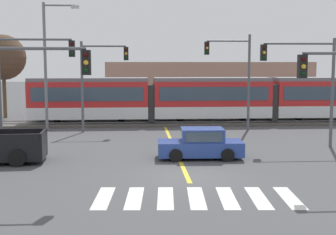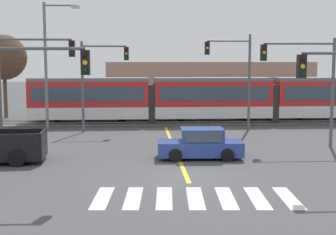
{
  "view_description": "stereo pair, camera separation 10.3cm",
  "coord_description": "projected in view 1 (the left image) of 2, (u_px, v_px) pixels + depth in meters",
  "views": [
    {
      "loc": [
        -2.09,
        -19.22,
        4.77
      ],
      "look_at": [
        -0.29,
        7.63,
        1.6
      ],
      "focal_mm": 50.0,
      "sensor_mm": 36.0,
      "label": 1
    },
    {
      "loc": [
        -1.99,
        -19.23,
        4.77
      ],
      "look_at": [
        -0.29,
        7.63,
        1.6
      ],
      "focal_mm": 50.0,
      "sensor_mm": 36.0,
      "label": 2
    }
  ],
  "objects": [
    {
      "name": "traffic_light_far_left",
      "position": [
        97.0,
        72.0,
        31.72
      ],
      "size": [
        3.25,
        0.38,
        6.19
      ],
      "color": "#515459",
      "rests_on": "ground"
    },
    {
      "name": "bare_tree_far_west",
      "position": [
        3.0,
        58.0,
        39.9
      ],
      "size": [
        3.87,
        3.87,
        7.15
      ],
      "color": "brown",
      "rests_on": "ground"
    },
    {
      "name": "light_rail_tram",
      "position": [
        211.0,
        98.0,
        36.55
      ],
      "size": [
        28.0,
        2.64,
        3.43
      ],
      "color": "silver",
      "rests_on": "track_bed"
    },
    {
      "name": "building_backdrop_far",
      "position": [
        207.0,
        87.0,
        46.12
      ],
      "size": [
        19.63,
        6.0,
        4.82
      ],
      "primitive_type": "cube",
      "color": "gray",
      "rests_on": "ground"
    },
    {
      "name": "traffic_light_far_right",
      "position": [
        235.0,
        68.0,
        32.63
      ],
      "size": [
        3.25,
        0.38,
        6.72
      ],
      "color": "#515459",
      "rests_on": "ground"
    },
    {
      "name": "crosswalk_stripe_3",
      "position": [
        196.0,
        198.0,
        16.57
      ],
      "size": [
        0.74,
        2.83,
        0.01
      ],
      "primitive_type": "cube",
      "rotation": [
        0.0,
        0.0,
        -0.06
      ],
      "color": "silver",
      "rests_on": "ground"
    },
    {
      "name": "traffic_light_near_left",
      "position": [
        26.0,
        91.0,
        16.84
      ],
      "size": [
        3.75,
        0.38,
        5.6
      ],
      "color": "#515459",
      "rests_on": "ground"
    },
    {
      "name": "crosswalk_stripe_4",
      "position": [
        227.0,
        198.0,
        16.57
      ],
      "size": [
        0.74,
        2.83,
        0.01
      ],
      "primitive_type": "cube",
      "rotation": [
        0.0,
        0.0,
        -0.06
      ],
      "color": "silver",
      "rests_on": "ground"
    },
    {
      "name": "traffic_light_mid_right",
      "position": [
        308.0,
        74.0,
        26.11
      ],
      "size": [
        4.25,
        0.38,
        6.13
      ],
      "color": "#515459",
      "rests_on": "ground"
    },
    {
      "name": "rail_far",
      "position": [
        163.0,
        120.0,
        37.24
      ],
      "size": [
        120.0,
        0.08,
        0.1
      ],
      "primitive_type": "cube",
      "color": "#939399",
      "rests_on": "track_bed"
    },
    {
      "name": "sedan_crossing",
      "position": [
        200.0,
        144.0,
        23.34
      ],
      "size": [
        4.25,
        2.01,
        1.52
      ],
      "color": "#284293",
      "rests_on": "ground"
    },
    {
      "name": "crosswalk_stripe_1",
      "position": [
        135.0,
        198.0,
        16.56
      ],
      "size": [
        0.74,
        2.83,
        0.01
      ],
      "primitive_type": "cube",
      "rotation": [
        0.0,
        0.0,
        -0.06
      ],
      "color": "silver",
      "rests_on": "ground"
    },
    {
      "name": "rail_near",
      "position": [
        164.0,
        122.0,
        35.81
      ],
      "size": [
        120.0,
        0.08,
        0.1
      ],
      "primitive_type": "cube",
      "color": "#939399",
      "rests_on": "track_bed"
    },
    {
      "name": "crosswalk_stripe_6",
      "position": [
        289.0,
        198.0,
        16.58
      ],
      "size": [
        0.74,
        2.83,
        0.01
      ],
      "primitive_type": "cube",
      "rotation": [
        0.0,
        0.0,
        -0.06
      ],
      "color": "silver",
      "rests_on": "ground"
    },
    {
      "name": "street_lamp_west",
      "position": [
        49.0,
        58.0,
        32.34
      ],
      "size": [
        2.52,
        0.28,
        8.86
      ],
      "color": "slate",
      "rests_on": "ground"
    },
    {
      "name": "crosswalk_stripe_2",
      "position": [
        166.0,
        198.0,
        16.56
      ],
      "size": [
        0.74,
        2.83,
        0.01
      ],
      "primitive_type": "cube",
      "rotation": [
        0.0,
        0.0,
        -0.06
      ],
      "color": "silver",
      "rests_on": "ground"
    },
    {
      "name": "ground_plane",
      "position": [
        187.0,
        176.0,
        19.74
      ],
      "size": [
        200.0,
        200.0,
        0.0
      ],
      "primitive_type": "plane",
      "color": "#474749"
    },
    {
      "name": "crosswalk_stripe_0",
      "position": [
        103.0,
        198.0,
        16.56
      ],
      "size": [
        0.74,
        2.83,
        0.01
      ],
      "primitive_type": "cube",
      "rotation": [
        0.0,
        0.0,
        -0.06
      ],
      "color": "silver",
      "rests_on": "ground"
    },
    {
      "name": "crosswalk_stripe_5",
      "position": [
        258.0,
        198.0,
        16.58
      ],
      "size": [
        0.74,
        2.83,
        0.01
      ],
      "primitive_type": "cube",
      "rotation": [
        0.0,
        0.0,
        -0.06
      ],
      "color": "silver",
      "rests_on": "ground"
    },
    {
      "name": "lane_centre_line",
      "position": [
        174.0,
        147.0,
        26.56
      ],
      "size": [
        0.2,
        16.16,
        0.01
      ],
      "primitive_type": "cube",
      "color": "gold",
      "rests_on": "ground"
    },
    {
      "name": "traffic_light_mid_left",
      "position": [
        25.0,
        72.0,
        25.68
      ],
      "size": [
        4.25,
        0.38,
        6.38
      ],
      "color": "#515459",
      "rests_on": "ground"
    },
    {
      "name": "track_bed",
      "position": [
        164.0,
        123.0,
        36.54
      ],
      "size": [
        120.0,
        4.0,
        0.18
      ],
      "primitive_type": "cube",
      "color": "#4C4742",
      "rests_on": "ground"
    }
  ]
}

